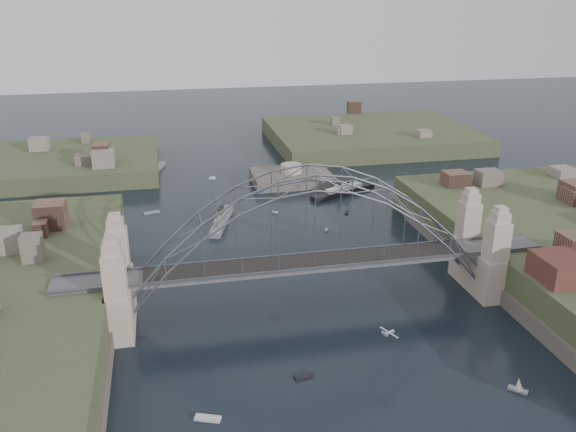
# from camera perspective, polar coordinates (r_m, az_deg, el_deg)

# --- Properties ---
(ground) EXTENTS (500.00, 500.00, 0.00)m
(ground) POSITION_cam_1_polar(r_m,az_deg,el_deg) (105.08, 2.07, -8.54)
(ground) COLOR black
(ground) RESTS_ON ground
(bridge) EXTENTS (84.00, 13.80, 24.60)m
(bridge) POSITION_cam_1_polar(r_m,az_deg,el_deg) (99.63, 2.16, -2.34)
(bridge) COLOR #545457
(bridge) RESTS_ON ground
(headland_nw) EXTENTS (60.00, 45.00, 9.00)m
(headland_nw) POSITION_cam_1_polar(r_m,az_deg,el_deg) (193.41, -21.22, 4.09)
(headland_nw) COLOR #41492B
(headland_nw) RESTS_ON ground
(headland_ne) EXTENTS (70.00, 55.00, 9.50)m
(headland_ne) POSITION_cam_1_polar(r_m,az_deg,el_deg) (217.64, 7.92, 7.12)
(headland_ne) COLOR #41492B
(headland_ne) RESTS_ON ground
(fort_island) EXTENTS (22.00, 16.00, 9.40)m
(fort_island) POSITION_cam_1_polar(r_m,az_deg,el_deg) (170.57, 0.30, 3.11)
(fort_island) COLOR #544C44
(fort_island) RESTS_ON ground
(naval_cruiser_near) EXTENTS (7.71, 18.59, 5.60)m
(naval_cruiser_near) POSITION_cam_1_polar(r_m,az_deg,el_deg) (140.96, -6.36, -0.37)
(naval_cruiser_near) COLOR gray
(naval_cruiser_near) RESTS_ON ground
(naval_cruiser_far) EXTENTS (7.18, 15.13, 5.17)m
(naval_cruiser_far) POSITION_cam_1_polar(r_m,az_deg,el_deg) (184.88, -12.72, 4.37)
(naval_cruiser_far) COLOR gray
(naval_cruiser_far) RESTS_ON ground
(ocean_liner) EXTENTS (20.25, 11.81, 5.18)m
(ocean_liner) POSITION_cam_1_polar(r_m,az_deg,el_deg) (161.46, 5.34, 2.42)
(ocean_liner) COLOR black
(ocean_liner) RESTS_ON ground
(aeroplane) EXTENTS (2.01, 3.41, 0.52)m
(aeroplane) POSITION_cam_1_polar(r_m,az_deg,el_deg) (87.04, 9.55, -10.98)
(aeroplane) COLOR silver
(small_boat_a) EXTENTS (1.84, 2.47, 1.43)m
(small_boat_a) POSITION_cam_1_polar(r_m,az_deg,el_deg) (118.82, -10.48, -5.09)
(small_boat_a) COLOR silver
(small_boat_a) RESTS_ON ground
(small_boat_b) EXTENTS (1.31, 1.89, 0.45)m
(small_boat_b) POSITION_cam_1_polar(r_m,az_deg,el_deg) (136.30, 3.70, -1.36)
(small_boat_b) COLOR silver
(small_boat_b) RESTS_ON ground
(small_boat_c) EXTENTS (2.84, 1.42, 0.45)m
(small_boat_c) POSITION_cam_1_polar(r_m,az_deg,el_deg) (87.53, 1.50, -15.09)
(small_boat_c) COLOR silver
(small_boat_c) RESTS_ON ground
(small_boat_d) EXTENTS (1.62, 2.42, 0.45)m
(small_boat_d) POSITION_cam_1_polar(r_m,az_deg,el_deg) (147.65, 5.65, 0.36)
(small_boat_d) COLOR silver
(small_boat_d) RESTS_ON ground
(small_boat_e) EXTENTS (3.96, 2.22, 0.45)m
(small_boat_e) POSITION_cam_1_polar(r_m,az_deg,el_deg) (150.45, -12.93, 0.31)
(small_boat_e) COLOR silver
(small_boat_e) RESTS_ON ground
(small_boat_f) EXTENTS (1.60, 0.86, 0.45)m
(small_boat_f) POSITION_cam_1_polar(r_m,az_deg,el_deg) (146.79, -1.29, 0.33)
(small_boat_f) COLOR silver
(small_boat_f) RESTS_ON ground
(small_boat_g) EXTENTS (2.47, 2.46, 2.38)m
(small_boat_g) POSITION_cam_1_polar(r_m,az_deg,el_deg) (90.26, 21.20, -14.95)
(small_boat_g) COLOR silver
(small_boat_g) RESTS_ON ground
(small_boat_h) EXTENTS (2.04, 0.72, 1.43)m
(small_boat_h) POSITION_cam_1_polar(r_m,az_deg,el_deg) (175.22, -7.25, 3.64)
(small_boat_h) COLOR silver
(small_boat_h) RESTS_ON ground
(small_boat_i) EXTENTS (1.92, 1.98, 0.45)m
(small_boat_i) POSITION_cam_1_polar(r_m,az_deg,el_deg) (131.82, 15.39, -2.90)
(small_boat_i) COLOR silver
(small_boat_i) RESTS_ON ground
(small_boat_j) EXTENTS (3.54, 2.27, 0.45)m
(small_boat_j) POSITION_cam_1_polar(r_m,az_deg,el_deg) (81.11, -7.68, -18.66)
(small_boat_j) COLOR silver
(small_boat_j) RESTS_ON ground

